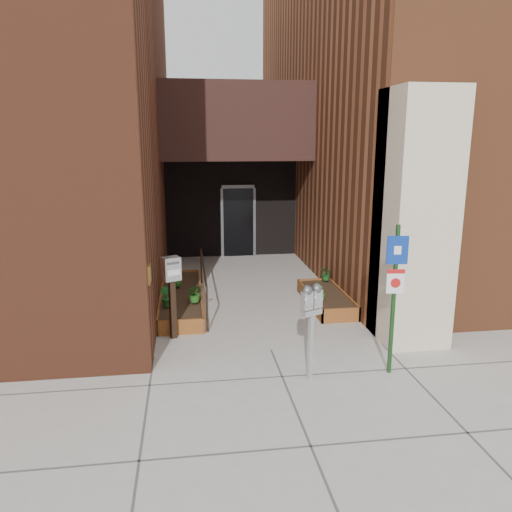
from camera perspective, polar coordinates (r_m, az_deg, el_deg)
name	(u,v)px	position (r m, az deg, el deg)	size (l,w,h in m)	color
ground	(271,350)	(8.78, 1.74, -10.71)	(80.00, 80.00, 0.00)	#9E9991
architecture	(225,87)	(14.91, -3.57, 18.68)	(20.00, 14.60, 10.00)	brown
planter_left	(181,299)	(11.15, -8.54, -4.83)	(0.90, 3.60, 0.30)	brown
planter_right	(326,299)	(11.08, 8.02, -4.93)	(0.80, 2.20, 0.30)	brown
handrail	(203,271)	(10.93, -6.03, -1.77)	(0.04, 3.34, 0.90)	black
parking_meter	(311,307)	(7.39, 6.36, -5.77)	(0.35, 0.24, 1.51)	#B2B3B5
sign_post	(395,284)	(7.76, 15.59, -3.13)	(0.32, 0.09, 2.34)	#143814
payment_dropbox	(172,280)	(9.05, -9.62, -2.74)	(0.37, 0.33, 1.53)	black
shrub_left_a	(195,293)	(10.29, -6.96, -4.17)	(0.36, 0.36, 0.40)	#25611B
shrub_left_b	(165,297)	(10.14, -10.34, -4.60)	(0.21, 0.21, 0.39)	#1C6320
shrub_left_c	(176,278)	(11.39, -9.13, -2.50)	(0.23, 0.23, 0.41)	#1E5D1A
shrub_left_d	(168,270)	(12.10, -9.99, -1.59)	(0.22, 0.22, 0.41)	#19571C
shrub_right_a	(321,292)	(10.47, 7.48, -4.14)	(0.17, 0.17, 0.31)	#1E5F1B
shrub_right_b	(318,289)	(10.73, 7.09, -3.71)	(0.16, 0.16, 0.31)	#1C6322
shrub_right_c	(326,274)	(11.88, 8.05, -2.00)	(0.30, 0.30, 0.33)	#18561E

